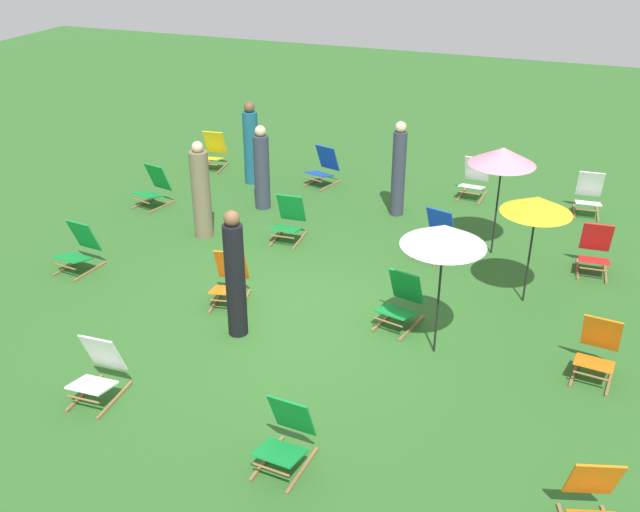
{
  "coord_description": "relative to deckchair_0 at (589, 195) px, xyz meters",
  "views": [
    {
      "loc": [
        3.59,
        -8.27,
        5.67
      ],
      "look_at": [
        0.0,
        1.2,
        0.5
      ],
      "focal_mm": 40.36,
      "sensor_mm": 36.0,
      "label": 1
    }
  ],
  "objects": [
    {
      "name": "deckchair_1",
      "position": [
        -5.38,
        -0.36,
        0.0
      ],
      "size": [
        0.67,
        0.86,
        0.83
      ],
      "rotation": [
        0.0,
        0.0,
        -0.28
      ],
      "color": "olive",
      "rests_on": "ground"
    },
    {
      "name": "deckchair_9",
      "position": [
        -2.39,
        -2.84,
        0.0
      ],
      "size": [
        0.67,
        0.86,
        0.83
      ],
      "rotation": [
        0.0,
        0.0,
        -0.28
      ],
      "color": "olive",
      "rests_on": "ground"
    },
    {
      "name": "deckchair_5",
      "position": [
        -7.8,
        -5.45,
        0.0
      ],
      "size": [
        0.56,
        0.81,
        0.83
      ],
      "rotation": [
        0.0,
        0.0,
        -0.11
      ],
      "color": "olive",
      "rests_on": "ground"
    },
    {
      "name": "deckchair_13",
      "position": [
        -2.78,
        -8.46,
        0.0
      ],
      "size": [
        0.53,
        0.79,
        0.83
      ],
      "rotation": [
        0.0,
        0.0,
        -0.07
      ],
      "color": "olive",
      "rests_on": "ground"
    },
    {
      "name": "deckchair_0",
      "position": [
        0.0,
        0.0,
        0.0
      ],
      "size": [
        0.53,
        0.79,
        0.83
      ],
      "rotation": [
        0.0,
        0.0,
        0.07
      ],
      "color": "olive",
      "rests_on": "ground"
    },
    {
      "name": "person_3",
      "position": [
        -3.47,
        -1.38,
        0.53
      ],
      "size": [
        0.37,
        0.37,
        1.86
      ],
      "rotation": [
        0.0,
        0.0,
        5.67
      ],
      "color": "#333847",
      "rests_on": "ground"
    },
    {
      "name": "umbrella_1",
      "position": [
        -1.74,
        -5.75,
        1.4
      ],
      "size": [
        1.11,
        1.11,
        1.91
      ],
      "color": "black",
      "rests_on": "ground"
    },
    {
      "name": "ground_plane",
      "position": [
        -3.88,
        -5.73,
        -0.37
      ],
      "size": [
        40.0,
        40.0,
        0.0
      ],
      "primitive_type": "plane",
      "color": "#2D6026"
    },
    {
      "name": "deckchair_8",
      "position": [
        0.33,
        -5.53,
        0.0
      ],
      "size": [
        0.55,
        0.81,
        0.83
      ],
      "rotation": [
        0.0,
        0.0,
        -0.1
      ],
      "color": "olive",
      "rests_on": "ground"
    },
    {
      "name": "person_2",
      "position": [
        -6.86,
        -0.82,
        0.47
      ],
      "size": [
        0.4,
        0.4,
        1.77
      ],
      "rotation": [
        0.0,
        0.0,
        2.82
      ],
      "color": "#195972",
      "rests_on": "ground"
    },
    {
      "name": "deckchair_12",
      "position": [
        -2.24,
        0.07,
        0.0
      ],
      "size": [
        0.52,
        0.79,
        0.83
      ],
      "rotation": [
        0.0,
        0.0,
        -0.06
      ],
      "color": "olive",
      "rests_on": "ground"
    },
    {
      "name": "deckchair_7",
      "position": [
        -5.0,
        -3.16,
        0.0
      ],
      "size": [
        0.52,
        0.79,
        0.83
      ],
      "rotation": [
        0.0,
        0.0,
        0.07
      ],
      "color": "olive",
      "rests_on": "ground"
    },
    {
      "name": "deckchair_11",
      "position": [
        -8.08,
        -0.29,
        0.0
      ],
      "size": [
        0.57,
        0.82,
        0.83
      ],
      "rotation": [
        0.0,
        0.0,
        0.13
      ],
      "color": "olive",
      "rests_on": "ground"
    },
    {
      "name": "deckchair_3",
      "position": [
        -4.98,
        -5.52,
        0.0
      ],
      "size": [
        0.62,
        0.84,
        0.83
      ],
      "rotation": [
        0.0,
        0.0,
        0.21
      ],
      "color": "olive",
      "rests_on": "ground"
    },
    {
      "name": "deckchair_2",
      "position": [
        -8.15,
        -2.65,
        0.0
      ],
      "size": [
        0.64,
        0.85,
        0.83
      ],
      "rotation": [
        0.0,
        0.0,
        -0.23
      ],
      "color": "olive",
      "rests_on": "ground"
    },
    {
      "name": "person_4",
      "position": [
        -4.47,
        -6.29,
        0.55
      ],
      "size": [
        0.31,
        0.31,
        1.9
      ],
      "rotation": [
        0.0,
        0.0,
        4.62
      ],
      "color": "black",
      "rests_on": "ground"
    },
    {
      "name": "deckchair_4",
      "position": [
        -5.43,
        -8.19,
        0.0
      ],
      "size": [
        0.51,
        0.78,
        0.83
      ],
      "rotation": [
        0.0,
        0.0,
        0.04
      ],
      "color": "olive",
      "rests_on": "ground"
    },
    {
      "name": "umbrella_0",
      "position": [
        -0.75,
        -3.92,
        1.24
      ],
      "size": [
        1.04,
        1.04,
        1.73
      ],
      "color": "black",
      "rests_on": "ground"
    },
    {
      "name": "person_0",
      "position": [
        -6.06,
        -2.0,
        0.43
      ],
      "size": [
        0.4,
        0.4,
        1.69
      ],
      "rotation": [
        0.0,
        0.0,
        5.13
      ],
      "color": "#333847",
      "rests_on": "ground"
    },
    {
      "name": "deckchair_14",
      "position": [
        0.2,
        -2.5,
        0.0
      ],
      "size": [
        0.52,
        0.79,
        0.83
      ],
      "rotation": [
        0.0,
        0.0,
        0.06
      ],
      "color": "olive",
      "rests_on": "ground"
    },
    {
      "name": "deckchair_6",
      "position": [
        -2.37,
        -5.22,
        0.0
      ],
      "size": [
        0.63,
        0.84,
        0.83
      ],
      "rotation": [
        0.0,
        0.0,
        -0.22
      ],
      "color": "olive",
      "rests_on": "ground"
    },
    {
      "name": "deckchair_15",
      "position": [
        0.39,
        -8.29,
        0.0
      ],
      "size": [
        0.68,
        0.87,
        0.83
      ],
      "rotation": [
        0.0,
        0.0,
        0.3
      ],
      "color": "olive",
      "rests_on": "ground"
    },
    {
      "name": "umbrella_2",
      "position": [
        -1.47,
        -2.43,
        1.41
      ],
      "size": [
        1.11,
        1.11,
        1.92
      ],
      "color": "black",
      "rests_on": "ground"
    },
    {
      "name": "person_1",
      "position": [
        -6.51,
        -3.59,
        0.48
      ],
      "size": [
        0.34,
        0.34,
        1.8
      ],
      "rotation": [
        0.0,
        0.0,
        0.0
      ],
      "color": "#72664C",
      "rests_on": "ground"
    }
  ]
}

